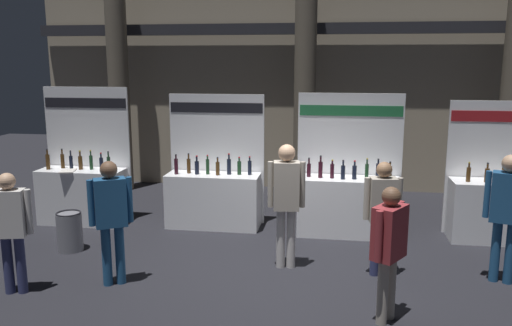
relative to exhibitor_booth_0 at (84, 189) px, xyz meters
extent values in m
plane|color=black|center=(3.87, -1.80, -0.61)|extent=(24.84, 24.84, 0.00)
cube|color=tan|center=(3.87, 3.35, 2.67)|extent=(12.42, 0.25, 6.57)
cube|color=#2D2D33|center=(3.87, 3.05, 3.00)|extent=(12.42, 0.20, 0.24)
cylinder|color=#665B4C|center=(-0.29, 2.50, 2.21)|extent=(0.46, 0.46, 5.66)
cylinder|color=#665B4C|center=(3.87, 2.50, 2.21)|extent=(0.46, 0.46, 5.66)
cube|color=white|center=(0.00, -0.05, -0.12)|extent=(1.53, 0.60, 1.00)
cube|color=white|center=(0.00, 0.29, 0.62)|extent=(1.61, 0.04, 2.47)
cube|color=black|center=(0.00, 0.27, 1.56)|extent=(1.57, 0.01, 0.18)
cylinder|color=#472D14|center=(-0.59, -0.12, 0.52)|extent=(0.07, 0.07, 0.27)
cylinder|color=#472D14|center=(-0.59, -0.12, 0.70)|extent=(0.03, 0.03, 0.09)
cylinder|color=black|center=(-0.59, -0.12, 0.75)|extent=(0.03, 0.03, 0.02)
cylinder|color=#472D14|center=(-0.39, 0.03, 0.51)|extent=(0.07, 0.07, 0.26)
cylinder|color=#472D14|center=(-0.39, 0.03, 0.68)|extent=(0.03, 0.03, 0.08)
cylinder|color=black|center=(-0.39, 0.03, 0.73)|extent=(0.03, 0.03, 0.02)
cylinder|color=black|center=(-0.18, -0.05, 0.51)|extent=(0.06, 0.06, 0.25)
cylinder|color=black|center=(-0.18, -0.05, 0.67)|extent=(0.03, 0.03, 0.08)
cylinder|color=black|center=(-0.18, -0.05, 0.72)|extent=(0.03, 0.03, 0.02)
cylinder|color=#472D14|center=(-0.01, -0.03, 0.50)|extent=(0.07, 0.07, 0.24)
cylinder|color=#472D14|center=(-0.01, -0.03, 0.67)|extent=(0.03, 0.03, 0.09)
cylinder|color=gold|center=(-0.01, -0.03, 0.72)|extent=(0.03, 0.03, 0.02)
cylinder|color=#19381E|center=(0.18, -0.01, 0.51)|extent=(0.06, 0.06, 0.26)
cylinder|color=#19381E|center=(0.18, -0.01, 0.68)|extent=(0.03, 0.03, 0.08)
cylinder|color=gold|center=(0.18, -0.01, 0.73)|extent=(0.03, 0.03, 0.02)
cylinder|color=black|center=(0.40, -0.05, 0.50)|extent=(0.07, 0.07, 0.23)
cylinder|color=black|center=(0.40, -0.05, 0.65)|extent=(0.03, 0.03, 0.08)
cylinder|color=red|center=(0.40, -0.05, 0.70)|extent=(0.03, 0.03, 0.02)
cylinder|color=#19381E|center=(0.57, -0.12, 0.51)|extent=(0.06, 0.06, 0.26)
cylinder|color=#19381E|center=(0.57, -0.12, 0.69)|extent=(0.03, 0.03, 0.08)
cylinder|color=black|center=(0.57, -0.12, 0.74)|extent=(0.03, 0.03, 0.02)
cube|color=silver|center=(-0.16, -0.23, 0.39)|extent=(0.32, 0.40, 0.02)
cube|color=white|center=(2.42, 0.09, -0.14)|extent=(1.65, 0.60, 0.96)
cube|color=white|center=(2.42, 0.43, 0.56)|extent=(1.73, 0.04, 2.35)
cube|color=black|center=(2.42, 0.41, 1.49)|extent=(1.68, 0.01, 0.18)
cylinder|color=black|center=(1.77, 0.02, 0.48)|extent=(0.07, 0.07, 0.28)
cylinder|color=black|center=(1.77, 0.02, 0.65)|extent=(0.03, 0.03, 0.06)
cylinder|color=black|center=(1.77, 0.02, 0.69)|extent=(0.03, 0.03, 0.02)
cylinder|color=#472D14|center=(1.97, 0.13, 0.47)|extent=(0.07, 0.07, 0.26)
cylinder|color=#472D14|center=(1.97, 0.13, 0.64)|extent=(0.03, 0.03, 0.08)
cylinder|color=black|center=(1.97, 0.13, 0.69)|extent=(0.03, 0.03, 0.02)
cylinder|color=black|center=(2.13, 0.06, 0.46)|extent=(0.07, 0.07, 0.23)
cylinder|color=black|center=(2.13, 0.06, 0.62)|extent=(0.03, 0.03, 0.09)
cylinder|color=red|center=(2.13, 0.06, 0.67)|extent=(0.03, 0.03, 0.02)
cylinder|color=#19381E|center=(2.32, 0.09, 0.48)|extent=(0.06, 0.06, 0.27)
cylinder|color=#19381E|center=(2.32, 0.09, 0.64)|extent=(0.03, 0.03, 0.06)
cylinder|color=red|center=(2.32, 0.09, 0.68)|extent=(0.03, 0.03, 0.02)
cylinder|color=#472D14|center=(2.51, 0.05, 0.46)|extent=(0.07, 0.07, 0.23)
cylinder|color=#472D14|center=(2.51, 0.05, 0.61)|extent=(0.03, 0.03, 0.07)
cylinder|color=black|center=(2.51, 0.05, 0.66)|extent=(0.03, 0.03, 0.02)
cylinder|color=black|center=(2.70, 0.14, 0.48)|extent=(0.07, 0.07, 0.27)
cylinder|color=black|center=(2.70, 0.14, 0.66)|extent=(0.03, 0.03, 0.08)
cylinder|color=red|center=(2.70, 0.14, 0.71)|extent=(0.03, 0.03, 0.02)
cylinder|color=#19381E|center=(2.88, 0.15, 0.46)|extent=(0.07, 0.07, 0.24)
cylinder|color=#19381E|center=(2.88, 0.15, 0.61)|extent=(0.03, 0.03, 0.06)
cylinder|color=red|center=(2.88, 0.15, 0.65)|extent=(0.03, 0.03, 0.02)
cylinder|color=black|center=(3.06, 0.17, 0.47)|extent=(0.07, 0.07, 0.25)
cylinder|color=black|center=(3.06, 0.17, 0.62)|extent=(0.03, 0.03, 0.06)
cylinder|color=red|center=(3.06, 0.17, 0.66)|extent=(0.03, 0.03, 0.02)
cube|color=white|center=(4.79, -0.01, -0.12)|extent=(1.70, 0.60, 0.99)
cube|color=white|center=(4.79, 0.33, 0.58)|extent=(1.79, 0.04, 2.39)
cube|color=#1E6638|center=(4.79, 0.31, 1.48)|extent=(1.74, 0.01, 0.18)
cylinder|color=black|center=(4.11, 0.02, 0.49)|extent=(0.07, 0.07, 0.22)
cylinder|color=black|center=(4.11, 0.02, 0.64)|extent=(0.03, 0.03, 0.09)
cylinder|color=black|center=(4.11, 0.02, 0.70)|extent=(0.03, 0.03, 0.02)
cylinder|color=black|center=(4.31, -0.03, 0.51)|extent=(0.07, 0.07, 0.27)
cylinder|color=black|center=(4.31, -0.03, 0.69)|extent=(0.03, 0.03, 0.09)
cylinder|color=black|center=(4.31, -0.03, 0.75)|extent=(0.03, 0.03, 0.02)
cylinder|color=black|center=(4.50, -0.04, 0.50)|extent=(0.07, 0.07, 0.24)
cylinder|color=black|center=(4.50, -0.04, 0.65)|extent=(0.03, 0.03, 0.06)
cylinder|color=gold|center=(4.50, -0.04, 0.69)|extent=(0.03, 0.03, 0.02)
cylinder|color=black|center=(4.68, -0.09, 0.49)|extent=(0.07, 0.07, 0.23)
cylinder|color=black|center=(4.68, -0.09, 0.65)|extent=(0.03, 0.03, 0.08)
cylinder|color=black|center=(4.68, -0.09, 0.70)|extent=(0.03, 0.03, 0.02)
cylinder|color=black|center=(4.87, -0.06, 0.49)|extent=(0.07, 0.07, 0.23)
cylinder|color=black|center=(4.87, -0.06, 0.64)|extent=(0.03, 0.03, 0.07)
cylinder|color=red|center=(4.87, -0.06, 0.69)|extent=(0.03, 0.03, 0.02)
cylinder|color=#19381E|center=(5.07, 0.02, 0.50)|extent=(0.06, 0.06, 0.25)
cylinder|color=#19381E|center=(5.07, 0.02, 0.66)|extent=(0.03, 0.03, 0.08)
cylinder|color=gold|center=(5.07, 0.02, 0.71)|extent=(0.03, 0.03, 0.02)
cylinder|color=black|center=(5.25, -0.03, 0.51)|extent=(0.07, 0.07, 0.27)
cylinder|color=black|center=(5.25, -0.03, 0.68)|extent=(0.03, 0.03, 0.06)
cylinder|color=black|center=(5.25, -0.03, 0.72)|extent=(0.03, 0.03, 0.02)
cylinder|color=#472D14|center=(5.44, -0.07, 0.50)|extent=(0.07, 0.07, 0.24)
cylinder|color=#472D14|center=(5.44, -0.07, 0.65)|extent=(0.03, 0.03, 0.06)
cylinder|color=black|center=(5.44, -0.07, 0.69)|extent=(0.03, 0.03, 0.02)
cube|color=white|center=(7.28, 0.05, -0.11)|extent=(1.64, 0.60, 1.00)
cube|color=white|center=(7.28, 0.39, 0.53)|extent=(1.73, 0.04, 2.29)
cube|color=maroon|center=(7.28, 0.36, 1.42)|extent=(1.68, 0.01, 0.18)
cylinder|color=#472D14|center=(6.69, -0.02, 0.51)|extent=(0.07, 0.07, 0.24)
cylinder|color=#472D14|center=(6.69, -0.02, 0.66)|extent=(0.03, 0.03, 0.07)
cylinder|color=gold|center=(6.69, -0.02, 0.71)|extent=(0.03, 0.03, 0.02)
cylinder|color=#472D14|center=(6.98, -0.02, 0.50)|extent=(0.08, 0.08, 0.23)
cylinder|color=#472D14|center=(6.98, -0.02, 0.65)|extent=(0.03, 0.03, 0.08)
cylinder|color=black|center=(6.98, -0.02, 0.70)|extent=(0.03, 0.03, 0.02)
cylinder|color=#472D14|center=(7.26, 0.08, 0.50)|extent=(0.08, 0.08, 0.23)
cylinder|color=#472D14|center=(7.26, 0.08, 0.66)|extent=(0.03, 0.03, 0.08)
cylinder|color=gold|center=(7.26, 0.08, 0.71)|extent=(0.03, 0.03, 0.02)
cylinder|color=slate|center=(0.46, -1.43, -0.32)|extent=(0.39, 0.39, 0.60)
torus|color=black|center=(0.46, -1.43, -0.01)|extent=(0.38, 0.38, 0.02)
cylinder|color=silver|center=(3.95, -1.59, -0.18)|extent=(0.12, 0.12, 0.87)
cylinder|color=silver|center=(3.80, -1.61, -0.18)|extent=(0.12, 0.12, 0.87)
cube|color=#ADA393|center=(3.88, -1.60, 0.60)|extent=(0.39, 0.29, 0.69)
sphere|color=tan|center=(3.88, -1.60, 1.07)|extent=(0.24, 0.24, 0.24)
cylinder|color=#ADA393|center=(4.10, -1.57, 0.61)|extent=(0.08, 0.08, 0.65)
cylinder|color=#ADA393|center=(3.66, -1.62, 0.61)|extent=(0.08, 0.08, 0.65)
cylinder|color=navy|center=(5.13, -1.69, -0.23)|extent=(0.12, 0.12, 0.78)
cylinder|color=navy|center=(5.28, -1.67, -0.23)|extent=(0.12, 0.12, 0.78)
cube|color=#ADA393|center=(5.20, -1.68, 0.47)|extent=(0.38, 0.28, 0.61)
sphere|color=#8C6647|center=(5.20, -1.68, 0.89)|extent=(0.21, 0.21, 0.21)
cylinder|color=#ADA393|center=(4.98, -1.71, 0.48)|extent=(0.08, 0.08, 0.58)
cylinder|color=#ADA393|center=(5.42, -1.65, 0.48)|extent=(0.08, 0.08, 0.58)
cylinder|color=#ADA393|center=(5.22, -2.93, -0.23)|extent=(0.12, 0.12, 0.76)
cylinder|color=#ADA393|center=(5.12, -3.09, -0.23)|extent=(0.12, 0.12, 0.76)
cube|color=maroon|center=(5.17, -3.01, 0.45)|extent=(0.43, 0.49, 0.61)
sphere|color=brown|center=(5.17, -3.01, 0.87)|extent=(0.21, 0.21, 0.21)
cylinder|color=maroon|center=(5.30, -2.80, 0.47)|extent=(0.08, 0.08, 0.58)
cylinder|color=maroon|center=(5.03, -3.23, 0.47)|extent=(0.08, 0.08, 0.58)
cylinder|color=navy|center=(0.46, -2.99, -0.23)|extent=(0.12, 0.12, 0.76)
cylinder|color=navy|center=(0.61, -2.95, -0.23)|extent=(0.12, 0.12, 0.76)
cube|color=silver|center=(0.53, -2.97, 0.45)|extent=(0.42, 0.30, 0.60)
sphere|color=tan|center=(0.53, -2.97, 0.86)|extent=(0.21, 0.21, 0.21)
cylinder|color=silver|center=(0.76, -2.92, 0.46)|extent=(0.08, 0.08, 0.57)
cylinder|color=navy|center=(1.75, -2.48, -0.21)|extent=(0.12, 0.12, 0.81)
cylinder|color=navy|center=(1.60, -2.57, -0.21)|extent=(0.12, 0.12, 0.81)
cube|color=navy|center=(1.67, -2.53, 0.51)|extent=(0.46, 0.39, 0.64)
sphere|color=brown|center=(1.67, -2.53, 0.95)|extent=(0.22, 0.22, 0.22)
cylinder|color=navy|center=(1.88, -2.40, 0.53)|extent=(0.08, 0.08, 0.61)
cylinder|color=navy|center=(1.46, -2.65, 0.53)|extent=(0.08, 0.08, 0.61)
cylinder|color=navy|center=(6.71, -1.65, -0.19)|extent=(0.12, 0.12, 0.84)
cylinder|color=navy|center=(6.88, -1.70, -0.19)|extent=(0.12, 0.12, 0.84)
cube|color=navy|center=(6.80, -1.68, 0.56)|extent=(0.46, 0.34, 0.67)
sphere|color=tan|center=(6.80, -1.68, 1.02)|extent=(0.23, 0.23, 0.23)
cylinder|color=navy|center=(6.56, -1.60, 0.58)|extent=(0.08, 0.08, 0.63)
camera|label=1|loc=(4.54, -8.75, 2.34)|focal=36.86mm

